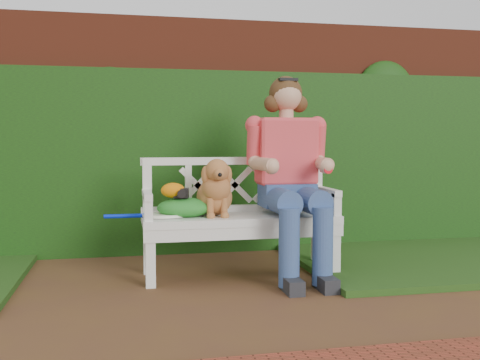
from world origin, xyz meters
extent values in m
plane|color=brown|center=(0.00, 0.00, 0.00)|extent=(60.00, 60.00, 0.00)
cube|color=maroon|center=(0.00, 1.90, 1.10)|extent=(10.00, 0.30, 2.20)
cube|color=#1A540E|center=(0.00, 1.68, 0.85)|extent=(10.00, 0.18, 1.70)
cube|color=#1A380E|center=(2.40, 0.90, 0.03)|extent=(2.60, 2.00, 0.05)
cube|color=black|center=(0.08, 0.64, 0.66)|extent=(0.12, 0.10, 0.07)
ellipsoid|color=orange|center=(0.02, 0.65, 0.68)|extent=(0.21, 0.18, 0.11)
camera|label=1|loc=(-0.35, -3.56, 1.06)|focal=42.00mm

